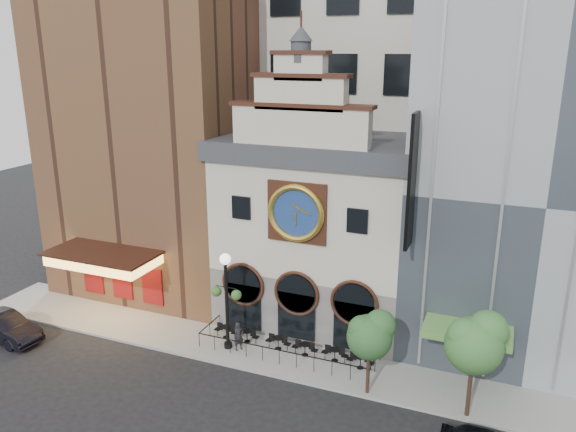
% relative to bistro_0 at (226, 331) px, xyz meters
% --- Properties ---
extents(ground, '(120.00, 120.00, 0.00)m').
position_rel_bistro_0_xyz_m(ground, '(4.32, -2.81, -0.61)').
color(ground, black).
rests_on(ground, ground).
extents(sidewalk, '(44.00, 5.00, 0.15)m').
position_rel_bistro_0_xyz_m(sidewalk, '(4.32, -0.31, -0.54)').
color(sidewalk, gray).
rests_on(sidewalk, ground).
extents(clock_building, '(12.60, 8.78, 18.65)m').
position_rel_bistro_0_xyz_m(clock_building, '(4.32, 5.01, 6.07)').
color(clock_building, '#605E5B').
rests_on(clock_building, ground).
extents(theater_building, '(14.00, 15.60, 25.00)m').
position_rel_bistro_0_xyz_m(theater_building, '(-8.68, 7.15, 11.99)').
color(theater_building, '#563324').
rests_on(theater_building, ground).
extents(retail_building, '(14.00, 14.40, 20.00)m').
position_rel_bistro_0_xyz_m(retail_building, '(17.31, 7.17, 9.53)').
color(retail_building, gray).
rests_on(retail_building, ground).
extents(office_tower, '(20.00, 16.00, 40.00)m').
position_rel_bistro_0_xyz_m(office_tower, '(4.32, 17.19, 19.39)').
color(office_tower, '#BBB8A9').
rests_on(office_tower, ground).
extents(cafe_railing, '(10.60, 2.60, 0.90)m').
position_rel_bistro_0_xyz_m(cafe_railing, '(4.32, -0.31, -0.01)').
color(cafe_railing, black).
rests_on(cafe_railing, sidewalk).
extents(bistro_0, '(1.58, 0.68, 0.90)m').
position_rel_bistro_0_xyz_m(bistro_0, '(0.00, 0.00, 0.00)').
color(bistro_0, black).
rests_on(bistro_0, sidewalk).
extents(bistro_1, '(1.58, 0.68, 0.90)m').
position_rel_bistro_0_xyz_m(bistro_1, '(1.47, -0.00, 0.00)').
color(bistro_1, black).
rests_on(bistro_1, sidewalk).
extents(bistro_2, '(1.58, 0.68, 0.90)m').
position_rel_bistro_0_xyz_m(bistro_2, '(3.59, -0.06, 0.00)').
color(bistro_2, black).
rests_on(bistro_2, sidewalk).
extents(bistro_3, '(1.58, 0.68, 0.90)m').
position_rel_bistro_0_xyz_m(bistro_3, '(5.35, -0.14, 0.00)').
color(bistro_3, black).
rests_on(bistro_3, sidewalk).
extents(bistro_4, '(1.58, 0.68, 0.90)m').
position_rel_bistro_0_xyz_m(bistro_4, '(7.18, -0.06, 0.00)').
color(bistro_4, black).
rests_on(bistro_4, sidewalk).
extents(bistro_5, '(1.58, 0.68, 0.90)m').
position_rel_bistro_0_xyz_m(bistro_5, '(8.77, -0.26, 0.00)').
color(bistro_5, black).
rests_on(bistro_5, sidewalk).
extents(car_left, '(5.41, 2.43, 1.72)m').
position_rel_bistro_0_xyz_m(car_left, '(-12.87, -5.23, 0.25)').
color(car_left, black).
rests_on(car_left, ground).
extents(pedestrian, '(0.72, 0.78, 1.78)m').
position_rel_bistro_0_xyz_m(pedestrian, '(1.44, -1.03, 0.43)').
color(pedestrian, black).
rests_on(pedestrian, sidewalk).
extents(lamppost, '(1.95, 0.66, 6.09)m').
position_rel_bistro_0_xyz_m(lamppost, '(0.70, -1.06, 3.31)').
color(lamppost, black).
rests_on(lamppost, sidewalk).
extents(tree_left, '(2.45, 2.36, 4.72)m').
position_rel_bistro_0_xyz_m(tree_left, '(9.76, -2.38, 3.00)').
color(tree_left, '#382619').
rests_on(tree_left, sidewalk).
extents(tree_right, '(2.91, 2.80, 5.60)m').
position_rel_bistro_0_xyz_m(tree_right, '(14.84, -2.38, 3.64)').
color(tree_right, '#382619').
rests_on(tree_right, sidewalk).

